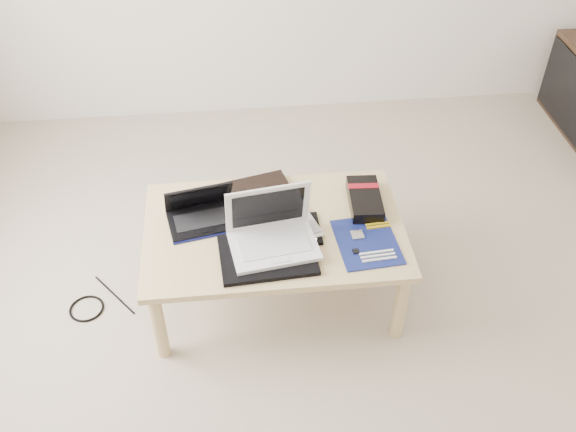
{
  "coord_description": "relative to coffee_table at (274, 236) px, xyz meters",
  "views": [
    {
      "loc": [
        -0.44,
        -1.58,
        2.24
      ],
      "look_at": [
        -0.23,
        0.41,
        0.46
      ],
      "focal_mm": 40.0,
      "sensor_mm": 36.0,
      "label": 1
    }
  ],
  "objects": [
    {
      "name": "ground",
      "position": [
        0.29,
        -0.41,
        -0.35
      ],
      "size": [
        4.0,
        4.0,
        0.0
      ],
      "primitive_type": "plane",
      "color": "#B8A895",
      "rests_on": "ground"
    },
    {
      "name": "coffee_table",
      "position": [
        0.0,
        0.0,
        0.0
      ],
      "size": [
        1.1,
        0.7,
        0.4
      ],
      "color": "#D2B67E",
      "rests_on": "ground"
    },
    {
      "name": "book",
      "position": [
        -0.04,
        0.22,
        0.06
      ],
      "size": [
        0.32,
        0.29,
        0.03
      ],
      "color": "black",
      "rests_on": "coffee_table"
    },
    {
      "name": "netbook",
      "position": [
        -0.3,
        0.08,
        0.09
      ],
      "size": [
        0.32,
        0.26,
        0.19
      ],
      "color": "black",
      "rests_on": "coffee_table"
    },
    {
      "name": "tablet",
      "position": [
        0.06,
        -0.03,
        0.06
      ],
      "size": [
        0.26,
        0.2,
        0.01
      ],
      "color": "black",
      "rests_on": "coffee_table"
    },
    {
      "name": "remote",
      "position": [
        0.14,
        0.02,
        0.06
      ],
      "size": [
        0.12,
        0.25,
        0.02
      ],
      "color": "#A8A9AD",
      "rests_on": "coffee_table"
    },
    {
      "name": "neoprene_sleeve",
      "position": [
        -0.04,
        -0.17,
        0.06
      ],
      "size": [
        0.4,
        0.3,
        0.02
      ],
      "primitive_type": "cube",
      "rotation": [
        0.0,
        0.0,
        0.07
      ],
      "color": "black",
      "rests_on": "coffee_table"
    },
    {
      "name": "white_laptop",
      "position": [
        -0.02,
        -0.11,
        0.12
      ],
      "size": [
        0.38,
        0.29,
        0.25
      ],
      "color": "silver",
      "rests_on": "neoprene_sleeve"
    },
    {
      "name": "motherboard",
      "position": [
        0.37,
        -0.13,
        0.05
      ],
      "size": [
        0.27,
        0.32,
        0.01
      ],
      "color": "navy",
      "rests_on": "coffee_table"
    },
    {
      "name": "gpu_box",
      "position": [
        0.41,
        0.11,
        0.08
      ],
      "size": [
        0.15,
        0.28,
        0.06
      ],
      "color": "black",
      "rests_on": "coffee_table"
    },
    {
      "name": "cable_coil",
      "position": [
        -0.11,
        -0.07,
        0.05
      ],
      "size": [
        0.1,
        0.1,
        0.01
      ],
      "primitive_type": "torus",
      "rotation": [
        0.0,
        0.0,
        -0.02
      ],
      "color": "black",
      "rests_on": "coffee_table"
    },
    {
      "name": "floor_cable_coil",
      "position": [
        -0.86,
        -0.02,
        -0.35
      ],
      "size": [
        0.19,
        0.19,
        0.01
      ],
      "primitive_type": "torus",
      "rotation": [
        0.0,
        0.0,
        0.24
      ],
      "color": "black",
      "rests_on": "ground"
    },
    {
      "name": "floor_cable_trail",
      "position": [
        -0.74,
        0.05,
        -0.35
      ],
      "size": [
        0.2,
        0.25,
        0.01
      ],
      "primitive_type": "cylinder",
      "rotation": [
        1.57,
        0.0,
        0.68
      ],
      "color": "black",
      "rests_on": "ground"
    }
  ]
}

